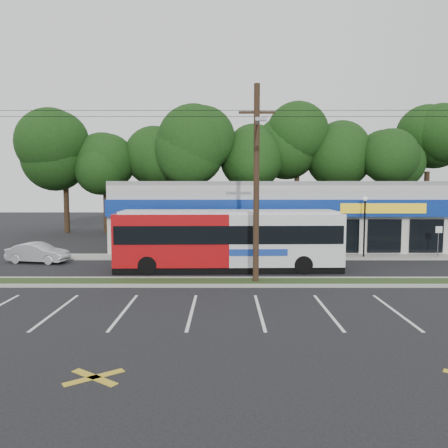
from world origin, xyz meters
The scene contains 15 objects.
ground centered at (0.00, 0.00, 0.00)m, with size 120.00×120.00×0.00m, color black.
grass_strip centered at (0.00, 1.00, 0.06)m, with size 40.00×1.60×0.12m, color #273616.
curb_south centered at (0.00, 0.15, 0.07)m, with size 40.00×0.25×0.14m, color #9E9E93.
curb_north centered at (0.00, 1.85, 0.07)m, with size 40.00×0.25×0.14m, color #9E9E93.
sidewalk centered at (5.00, 9.00, 0.05)m, with size 32.00×2.20×0.10m, color #9E9E93.
strip_mall centered at (5.50, 15.91, 2.65)m, with size 25.00×12.55×5.30m.
utility_pole centered at (2.83, 0.93, 5.41)m, with size 50.00×2.77×10.00m.
lamp_post centered at (11.00, 8.80, 2.67)m, with size 0.30×0.30×4.25m.
sign_post centered at (16.00, 8.57, 1.56)m, with size 0.45×0.10×2.23m.
tree_line centered at (4.00, 26.00, 8.42)m, with size 46.76×6.76×11.83m.
metrobus centered at (1.64, 4.50, 1.87)m, with size 13.22×3.10×3.53m.
car_dark centered at (4.00, 7.02, 0.80)m, with size 1.88×4.67×1.59m, color black.
car_silver centered at (-10.70, 6.95, 0.65)m, with size 1.37×3.92×1.29m, color #AEB2B6.
pedestrian_a centered at (2.96, 7.51, 0.85)m, with size 0.62×0.41×1.70m, color silver.
pedestrian_b centered at (2.00, 6.00, 0.89)m, with size 0.87×0.68×1.78m, color silver.
Camera 1 is at (1.41, -20.98, 5.00)m, focal length 35.00 mm.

